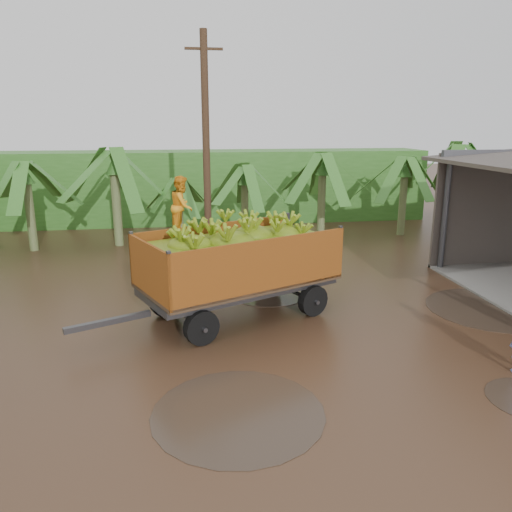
# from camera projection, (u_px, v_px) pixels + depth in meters

# --- Properties ---
(ground) EXTENTS (100.00, 100.00, 0.00)m
(ground) POSITION_uv_depth(u_px,v_px,m) (346.00, 348.00, 11.38)
(ground) COLOR black
(ground) RESTS_ON ground
(hedge_north) EXTENTS (22.00, 3.00, 3.60)m
(hedge_north) POSITION_uv_depth(u_px,v_px,m) (213.00, 186.00, 25.93)
(hedge_north) COLOR #2D661E
(hedge_north) RESTS_ON ground
(banana_trailer) EXTENTS (6.84, 4.28, 3.76)m
(banana_trailer) POSITION_uv_depth(u_px,v_px,m) (238.00, 262.00, 12.92)
(banana_trailer) COLOR #B9611A
(banana_trailer) RESTS_ON ground
(utility_pole) EXTENTS (1.20, 0.24, 7.81)m
(utility_pole) POSITION_uv_depth(u_px,v_px,m) (206.00, 155.00, 16.41)
(utility_pole) COLOR #47301E
(utility_pole) RESTS_ON ground
(banana_plants) EXTENTS (24.80, 21.60, 4.23)m
(banana_plants) POSITION_uv_depth(u_px,v_px,m) (135.00, 221.00, 16.08)
(banana_plants) COLOR #2D661E
(banana_plants) RESTS_ON ground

